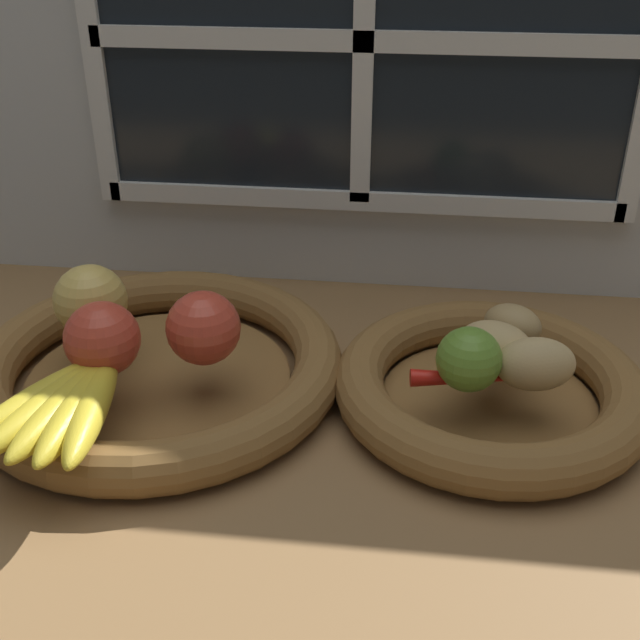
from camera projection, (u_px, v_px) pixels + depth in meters
ground_plane at (336, 419)px, 80.51cm from camera, size 140.00×90.00×3.00cm
back_wall at (364, 65)px, 92.01cm from camera, size 140.00×4.60×55.00cm
fruit_bowl_left at (158, 366)px, 82.24cm from camera, size 38.84×38.84×4.97cm
fruit_bowl_right at (490, 388)px, 78.67cm from camera, size 31.24×31.24×4.97cm
apple_red_right at (203, 328)px, 76.48cm from camera, size 7.35×7.35×7.35cm
apple_red_front at (102, 339)px, 74.72cm from camera, size 7.28×7.28×7.28cm
apple_golden_left at (91, 301)px, 81.22cm from camera, size 7.59×7.59×7.59cm
banana_bunch_front at (67, 402)px, 69.35cm from camera, size 12.67×18.24×2.92cm
potato_large at (495, 346)px, 76.25cm from camera, size 8.98×8.04×4.59cm
potato_back at (513, 325)px, 80.20cm from camera, size 7.49×6.92×4.21cm
potato_small at (535, 364)px, 72.81cm from camera, size 8.05×5.77×5.14cm
lime_near at (469, 359)px, 72.58cm from camera, size 6.15×6.15×6.15cm
chili_pepper at (476, 378)px, 73.81cm from camera, size 12.56×3.03×1.73cm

